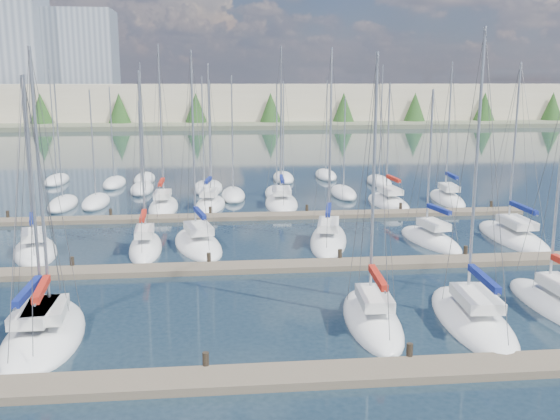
{
  "coord_description": "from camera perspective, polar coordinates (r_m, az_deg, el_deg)",
  "views": [
    {
      "loc": [
        -3.45,
        -19.38,
        11.02
      ],
      "look_at": [
        0.0,
        14.0,
        4.0
      ],
      "focal_mm": 40.0,
      "sensor_mm": 36.0,
      "label": 1
    }
  ],
  "objects": [
    {
      "name": "sailboat_p",
      "position": [
        56.13,
        0.13,
        0.68
      ],
      "size": [
        3.45,
        8.89,
        14.66
      ],
      "rotation": [
        0.0,
        0.0,
        -0.06
      ],
      "color": "white",
      "rests_on": "ground"
    },
    {
      "name": "sailboat_n",
      "position": [
        55.28,
        -10.61,
        0.32
      ],
      "size": [
        2.51,
        8.2,
        14.73
      ],
      "rotation": [
        0.0,
        0.0,
        -0.0
      ],
      "color": "white",
      "rests_on": "ground"
    },
    {
      "name": "dock_far",
      "position": [
        50.69,
        -1.86,
        -0.57
      ],
      "size": [
        44.0,
        1.93,
        1.1
      ],
      "color": "#6B5E4C",
      "rests_on": "ground"
    },
    {
      "name": "sailboat_r",
      "position": [
        59.92,
        15.03,
        1.0
      ],
      "size": [
        2.96,
        8.29,
        13.38
      ],
      "rotation": [
        0.0,
        0.0,
        -0.07
      ],
      "color": "white",
      "rests_on": "ground"
    },
    {
      "name": "sailboat_j",
      "position": [
        42.42,
        -7.51,
        -3.09
      ],
      "size": [
        4.47,
        8.55,
        13.67
      ],
      "rotation": [
        0.0,
        0.0,
        0.21
      ],
      "color": "white",
      "rests_on": "ground"
    },
    {
      "name": "sailboat_m",
      "position": [
        46.85,
        20.5,
        -2.34
      ],
      "size": [
        2.98,
        9.43,
        12.97
      ],
      "rotation": [
        0.0,
        0.0,
        -0.01
      ],
      "color": "white",
      "rests_on": "ground"
    },
    {
      "name": "sailboat_d",
      "position": [
        29.53,
        8.41,
        -9.84
      ],
      "size": [
        2.94,
        8.01,
        12.98
      ],
      "rotation": [
        0.0,
        0.0,
        -0.06
      ],
      "color": "white",
      "rests_on": "ground"
    },
    {
      "name": "ground",
      "position": [
        80.21,
        -3.39,
        3.9
      ],
      "size": [
        400.0,
        400.0,
        0.0
      ],
      "primitive_type": "plane",
      "color": "#1C2C38",
      "rests_on": "ground"
    },
    {
      "name": "dock_mid",
      "position": [
        37.18,
        -0.32,
        -5.18
      ],
      "size": [
        44.0,
        1.93,
        1.1
      ],
      "color": "#6B5E4C",
      "rests_on": "ground"
    },
    {
      "name": "distant_boats",
      "position": [
        64.05,
        -6.62,
        2.09
      ],
      "size": [
        36.93,
        20.75,
        13.3
      ],
      "color": "#9EA0A5",
      "rests_on": "ground"
    },
    {
      "name": "sailboat_b",
      "position": [
        29.57,
        -21.14,
        -10.54
      ],
      "size": [
        2.7,
        8.67,
        11.98
      ],
      "rotation": [
        0.0,
        0.0,
        0.0
      ],
      "color": "white",
      "rests_on": "ground"
    },
    {
      "name": "sailboat_o",
      "position": [
        55.49,
        -6.41,
        0.49
      ],
      "size": [
        3.41,
        7.2,
        13.18
      ],
      "rotation": [
        0.0,
        0.0,
        -0.13
      ],
      "color": "white",
      "rests_on": "ground"
    },
    {
      "name": "sailboat_c",
      "position": [
        29.56,
        -20.34,
        -10.47
      ],
      "size": [
        3.7,
        8.09,
        13.13
      ],
      "rotation": [
        0.0,
        0.0,
        0.1
      ],
      "color": "white",
      "rests_on": "ground"
    },
    {
      "name": "sailboat_e",
      "position": [
        30.56,
        17.14,
        -9.51
      ],
      "size": [
        3.5,
        9.08,
        14.04
      ],
      "rotation": [
        0.0,
        0.0,
        -0.07
      ],
      "color": "white",
      "rests_on": "ground"
    },
    {
      "name": "sailboat_i",
      "position": [
        42.18,
        -12.19,
        -3.33
      ],
      "size": [
        2.48,
        7.52,
        12.37
      ],
      "rotation": [
        0.0,
        0.0,
        0.05
      ],
      "color": "white",
      "rests_on": "ground"
    },
    {
      "name": "sailboat_k",
      "position": [
        43.35,
        4.45,
        -2.69
      ],
      "size": [
        4.34,
        9.51,
        13.89
      ],
      "rotation": [
        0.0,
        0.0,
        -0.21
      ],
      "color": "white",
      "rests_on": "ground"
    },
    {
      "name": "sailboat_l",
      "position": [
        44.36,
        13.58,
        -2.67
      ],
      "size": [
        3.63,
        7.49,
        11.16
      ],
      "rotation": [
        0.0,
        0.0,
        0.19
      ],
      "color": "white",
      "rests_on": "ground"
    },
    {
      "name": "sailboat_h",
      "position": [
        43.36,
        -21.47,
        -3.5
      ],
      "size": [
        4.41,
        7.5,
        12.06
      ],
      "rotation": [
        0.0,
        0.0,
        0.26
      ],
      "color": "white",
      "rests_on": "ground"
    },
    {
      "name": "sailboat_f",
      "position": [
        33.72,
        23.86,
        -7.98
      ],
      "size": [
        2.47,
        8.07,
        11.64
      ],
      "rotation": [
        0.0,
        0.0,
        0.03
      ],
      "color": "white",
      "rests_on": "ground"
    },
    {
      "name": "dock_near",
      "position": [
        24.24,
        3.01,
        -14.84
      ],
      "size": [
        44.0,
        1.93,
        1.1
      ],
      "color": "#6B5E4C",
      "rests_on": "ground"
    },
    {
      "name": "shoreline",
      "position": [
        169.47,
        -9.38,
        10.45
      ],
      "size": [
        400.0,
        60.0,
        38.0
      ],
      "color": "#666B51",
      "rests_on": "ground"
    },
    {
      "name": "sailboat_q",
      "position": [
        57.0,
        9.88,
        0.67
      ],
      "size": [
        3.37,
        8.05,
        11.52
      ],
      "rotation": [
        0.0,
        0.0,
        0.08
      ],
      "color": "white",
      "rests_on": "ground"
    }
  ]
}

